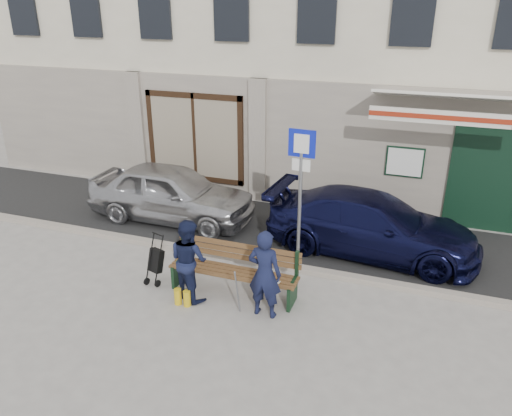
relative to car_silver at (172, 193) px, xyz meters
The scene contains 11 objects.
ground 4.20m from the car_silver, 45.14° to the right, with size 80.00×80.00×0.00m, color #9E9991.
asphalt_lane 3.01m from the car_silver, ahead, with size 60.00×3.20×0.01m, color #282828.
curb 3.32m from the car_silver, 26.19° to the right, with size 60.00×0.18×0.12m, color #9E9384.
building 7.57m from the car_silver, 62.01° to the left, with size 20.00×8.27×10.00m.
car_silver is the anchor object (origin of this frame).
car_navy 4.79m from the car_silver, ahead, with size 1.81×4.44×1.29m, color black.
parking_sign 3.91m from the car_silver, 19.19° to the right, with size 0.52×0.09×2.83m.
bench 3.70m from the car_silver, 44.82° to the right, with size 2.40×1.17×0.98m.
man 4.58m from the car_silver, 41.80° to the right, with size 0.58×0.38×1.59m, color #131836.
woman 3.56m from the car_silver, 56.53° to the right, with size 0.74×0.58×1.52m, color #131936.
stroller 2.94m from the car_silver, 67.65° to the right, with size 0.34×0.43×0.95m.
Camera 1 is at (2.78, -6.96, 5.04)m, focal length 35.00 mm.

